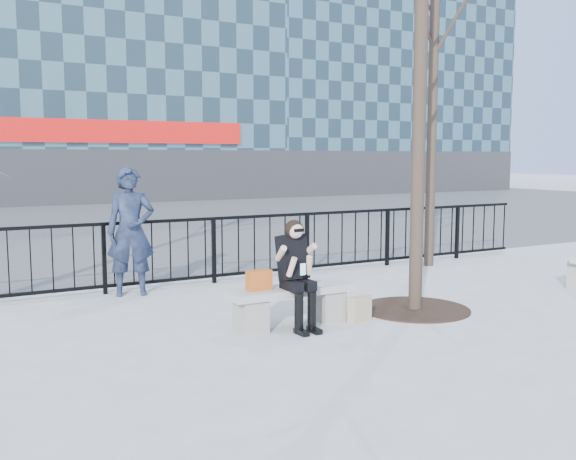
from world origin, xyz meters
TOP-DOWN VIEW (x-y plane):
  - ground at (0.00, 0.00)m, footprint 120.00×120.00m
  - street_surface at (0.00, 15.00)m, footprint 60.00×23.00m
  - railing at (0.00, 3.00)m, footprint 14.00×0.06m
  - building_right at (20.00, 27.00)m, footprint 16.20×10.20m
  - tree_grate at (1.90, -0.10)m, footprint 1.50×1.50m
  - bench_main at (0.00, 0.00)m, footprint 1.65×0.46m
  - seated_woman at (0.00, -0.16)m, footprint 0.50×0.64m
  - handbag at (-0.43, 0.02)m, footprint 0.30×0.15m
  - shopping_bag at (0.87, -0.25)m, footprint 0.36×0.22m
  - standing_man at (-1.25, 2.73)m, footprint 0.80×0.62m

SIDE VIEW (x-z plane):
  - ground at x=0.00m, z-range 0.00..0.00m
  - street_surface at x=0.00m, z-range 0.00..0.01m
  - tree_grate at x=1.90m, z-range 0.00..0.02m
  - shopping_bag at x=0.87m, z-range 0.00..0.32m
  - bench_main at x=0.00m, z-range 0.06..0.55m
  - railing at x=0.00m, z-range 0.00..1.11m
  - handbag at x=-0.43m, z-range 0.49..0.74m
  - seated_woman at x=0.00m, z-range 0.00..1.34m
  - standing_man at x=-1.25m, z-range 0.00..1.95m
  - building_right at x=20.00m, z-range 0.00..20.60m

